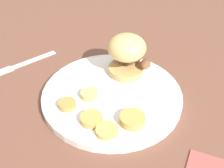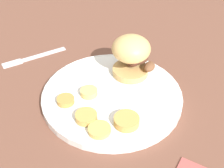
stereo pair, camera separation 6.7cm
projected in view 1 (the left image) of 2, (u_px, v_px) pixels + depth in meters
ground_plane at (112, 99)px, 0.70m from camera, size 4.00×4.00×0.00m
dinner_plate at (112, 95)px, 0.69m from camera, size 0.31×0.31×0.02m
sandwich at (127, 53)px, 0.71m from camera, size 0.10×0.10×0.10m
potato_round_0 at (107, 130)px, 0.59m from camera, size 0.04×0.04×0.01m
potato_round_1 at (91, 119)px, 0.61m from camera, size 0.04×0.04×0.01m
potato_round_2 at (89, 94)px, 0.67m from camera, size 0.04×0.04×0.01m
potato_round_3 at (67, 104)px, 0.65m from camera, size 0.04×0.04×0.01m
potato_round_4 at (132, 119)px, 0.61m from camera, size 0.05×0.05×0.02m
fork at (25, 63)px, 0.80m from camera, size 0.17×0.07×0.00m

